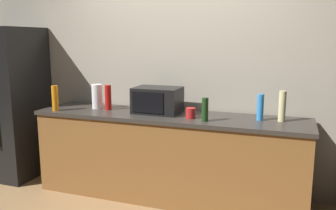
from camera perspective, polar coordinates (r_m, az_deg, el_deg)
name	(u,v)px	position (r m, az deg, el deg)	size (l,w,h in m)	color
back_wall	(180,68)	(3.97, 1.99, 6.00)	(6.40, 0.10, 2.70)	#B2A893
counter_run	(168,156)	(3.77, 0.00, -8.22)	(2.84, 0.64, 0.90)	brown
refrigerator	(10,103)	(4.74, -24.06, 0.33)	(0.72, 0.73, 1.80)	black
microwave	(157,100)	(3.72, -1.71, 0.79)	(0.48, 0.35, 0.27)	black
paper_towel_roll	(97,96)	(4.03, -11.30, 1.36)	(0.12, 0.12, 0.27)	white
bottle_hand_soap	(282,106)	(3.49, 17.85, -0.20)	(0.07, 0.07, 0.29)	beige
bottle_hot_sauce	(108,97)	(3.94, -9.58, 1.21)	(0.07, 0.07, 0.27)	red
bottle_wine	(205,109)	(3.36, 5.96, -0.72)	(0.06, 0.06, 0.22)	#1E3F19
bottle_spray_cleaner	(260,107)	(3.49, 14.59, -0.35)	(0.06, 0.06, 0.25)	#338CE5
bottle_dish_soap	(55,98)	(4.02, -17.66, 1.05)	(0.07, 0.07, 0.27)	orange
mug_red	(191,113)	(3.48, 3.65, -1.31)	(0.09, 0.09, 0.10)	red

